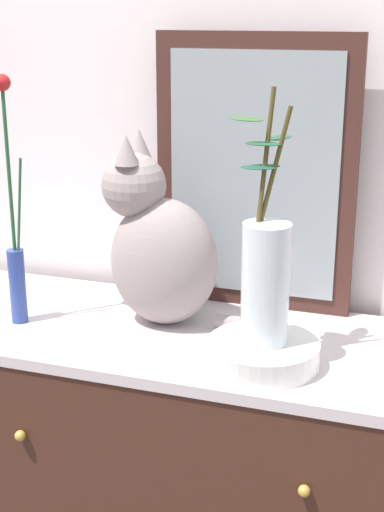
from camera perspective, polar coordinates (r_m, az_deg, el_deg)
The scene contains 7 objects.
wall_back at distance 1.84m, azimuth 3.14°, elevation 12.29°, with size 4.40×0.08×2.60m, color silver.
sideboard at distance 1.88m, azimuth -0.00°, elevation -17.11°, with size 1.37×0.49×0.80m.
mirror_leaning at distance 1.75m, azimuth 4.71°, elevation 6.08°, with size 0.47×0.03×0.64m.
cat_sitting at distance 1.68m, azimuth -2.50°, elevation 0.71°, with size 0.42×0.20×0.43m.
vase_slim_green at distance 1.73m, azimuth -13.18°, elevation 0.51°, with size 0.05×0.04×0.55m.
bowl_porcelain at distance 1.53m, azimuth 5.37°, elevation -7.30°, with size 0.23×0.23×0.05m, color white.
vase_glass_clear at distance 1.47m, azimuth 5.53°, elevation -1.62°, with size 0.14×0.15×0.50m.
Camera 1 is at (0.49, -1.45, 1.49)m, focal length 53.16 mm.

